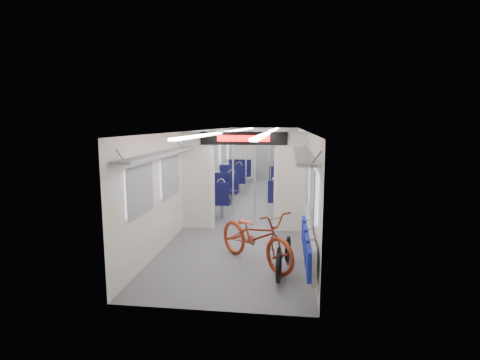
{
  "coord_description": "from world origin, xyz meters",
  "views": [
    {
      "loc": [
        1.0,
        -10.61,
        2.49
      ],
      "look_at": [
        -0.15,
        -1.58,
        1.11
      ],
      "focal_mm": 28.0,
      "sensor_mm": 36.0,
      "label": 1
    }
  ],
  "objects_px": {
    "bike_hoop_c": "(288,250)",
    "seat_bay_near_right": "(284,191)",
    "seat_bay_far_left": "(236,174)",
    "stanchion_far_right": "(269,163)",
    "bike_hoop_b": "(278,262)",
    "stanchion_near_left": "(233,177)",
    "bike_hoop_a": "(279,270)",
    "stanchion_far_left": "(246,164)",
    "seat_bay_near_left": "(219,192)",
    "bicycle": "(256,236)",
    "stanchion_near_right": "(255,179)",
    "seat_bay_far_right": "(285,176)",
    "flip_bench": "(308,244)"
  },
  "relations": [
    {
      "from": "bike_hoop_a",
      "to": "seat_bay_far_left",
      "type": "distance_m",
      "value": 8.74
    },
    {
      "from": "bike_hoop_a",
      "to": "stanchion_near_left",
      "type": "bearing_deg",
      "value": 108.95
    },
    {
      "from": "bike_hoop_a",
      "to": "stanchion_near_left",
      "type": "xyz_separation_m",
      "value": [
        -1.25,
        3.64,
        0.94
      ]
    },
    {
      "from": "bike_hoop_a",
      "to": "seat_bay_far_right",
      "type": "bearing_deg",
      "value": 89.75
    },
    {
      "from": "bike_hoop_c",
      "to": "stanchion_far_left",
      "type": "relative_size",
      "value": 0.21
    },
    {
      "from": "bike_hoop_b",
      "to": "stanchion_near_right",
      "type": "bearing_deg",
      "value": 102.26
    },
    {
      "from": "bicycle",
      "to": "stanchion_near_right",
      "type": "distance_m",
      "value": 2.72
    },
    {
      "from": "seat_bay_far_right",
      "to": "stanchion_near_left",
      "type": "xyz_separation_m",
      "value": [
        -1.29,
        -4.53,
        0.58
      ]
    },
    {
      "from": "stanchion_far_right",
      "to": "seat_bay_far_right",
      "type": "bearing_deg",
      "value": 64.25
    },
    {
      "from": "seat_bay_near_right",
      "to": "stanchion_far_right",
      "type": "height_order",
      "value": "stanchion_far_right"
    },
    {
      "from": "seat_bay_far_right",
      "to": "seat_bay_far_left",
      "type": "bearing_deg",
      "value": 169.1
    },
    {
      "from": "stanchion_near_left",
      "to": "stanchion_far_left",
      "type": "xyz_separation_m",
      "value": [
        -0.02,
        3.14,
        0.0
      ]
    },
    {
      "from": "seat_bay_near_right",
      "to": "seat_bay_far_left",
      "type": "bearing_deg",
      "value": 119.95
    },
    {
      "from": "bicycle",
      "to": "bike_hoop_c",
      "type": "bearing_deg",
      "value": -26.0
    },
    {
      "from": "stanchion_far_left",
      "to": "seat_bay_near_left",
      "type": "bearing_deg",
      "value": -105.99
    },
    {
      "from": "flip_bench",
      "to": "bike_hoop_c",
      "type": "distance_m",
      "value": 0.88
    },
    {
      "from": "stanchion_far_right",
      "to": "bike_hoop_c",
      "type": "bearing_deg",
      "value": -84.02
    },
    {
      "from": "seat_bay_far_left",
      "to": "bike_hoop_a",
      "type": "bearing_deg",
      "value": -77.87
    },
    {
      "from": "stanchion_far_right",
      "to": "stanchion_near_left",
      "type": "bearing_deg",
      "value": -102.38
    },
    {
      "from": "stanchion_far_left",
      "to": "stanchion_far_right",
      "type": "height_order",
      "value": "same"
    },
    {
      "from": "stanchion_near_left",
      "to": "bicycle",
      "type": "bearing_deg",
      "value": -74.12
    },
    {
      "from": "flip_bench",
      "to": "bike_hoop_c",
      "type": "bearing_deg",
      "value": 113.0
    },
    {
      "from": "bike_hoop_a",
      "to": "bike_hoop_c",
      "type": "distance_m",
      "value": 0.95
    },
    {
      "from": "flip_bench",
      "to": "bike_hoop_a",
      "type": "height_order",
      "value": "flip_bench"
    },
    {
      "from": "flip_bench",
      "to": "bike_hoop_b",
      "type": "relative_size",
      "value": 4.45
    },
    {
      "from": "bike_hoop_c",
      "to": "stanchion_near_left",
      "type": "xyz_separation_m",
      "value": [
        -1.39,
        2.7,
        0.94
      ]
    },
    {
      "from": "bicycle",
      "to": "flip_bench",
      "type": "bearing_deg",
      "value": -76.13
    },
    {
      "from": "bike_hoop_b",
      "to": "stanchion_far_left",
      "type": "xyz_separation_m",
      "value": [
        -1.25,
        6.47,
        0.94
      ]
    },
    {
      "from": "bicycle",
      "to": "stanchion_near_right",
      "type": "bearing_deg",
      "value": 51.13
    },
    {
      "from": "bike_hoop_b",
      "to": "seat_bay_near_right",
      "type": "height_order",
      "value": "seat_bay_near_right"
    },
    {
      "from": "bike_hoop_c",
      "to": "seat_bay_near_right",
      "type": "distance_m",
      "value": 4.36
    },
    {
      "from": "seat_bay_far_right",
      "to": "stanchion_near_right",
      "type": "height_order",
      "value": "stanchion_near_right"
    },
    {
      "from": "bike_hoop_c",
      "to": "stanchion_near_right",
      "type": "relative_size",
      "value": 0.21
    },
    {
      "from": "stanchion_near_right",
      "to": "stanchion_far_right",
      "type": "bearing_deg",
      "value": 87.22
    },
    {
      "from": "stanchion_near_left",
      "to": "seat_bay_far_left",
      "type": "bearing_deg",
      "value": 96.8
    },
    {
      "from": "bicycle",
      "to": "stanchion_near_left",
      "type": "distance_m",
      "value": 3.07
    },
    {
      "from": "bike_hoop_c",
      "to": "bike_hoop_b",
      "type": "bearing_deg",
      "value": -103.95
    },
    {
      "from": "bicycle",
      "to": "bike_hoop_c",
      "type": "xyz_separation_m",
      "value": [
        0.57,
        0.19,
        -0.3
      ]
    },
    {
      "from": "seat_bay_near_left",
      "to": "seat_bay_near_right",
      "type": "distance_m",
      "value": 1.93
    },
    {
      "from": "seat_bay_near_left",
      "to": "stanchion_far_left",
      "type": "xyz_separation_m",
      "value": [
        0.57,
        1.98,
        0.62
      ]
    },
    {
      "from": "bike_hoop_c",
      "to": "stanchion_far_left",
      "type": "xyz_separation_m",
      "value": [
        -1.41,
        5.85,
        0.94
      ]
    },
    {
      "from": "bike_hoop_a",
      "to": "stanchion_near_right",
      "type": "bearing_deg",
      "value": 101.34
    },
    {
      "from": "stanchion_far_right",
      "to": "seat_bay_near_right",
      "type": "bearing_deg",
      "value": -73.21
    },
    {
      "from": "bicycle",
      "to": "bike_hoop_c",
      "type": "distance_m",
      "value": 0.67
    },
    {
      "from": "stanchion_near_left",
      "to": "stanchion_far_left",
      "type": "bearing_deg",
      "value": 90.28
    },
    {
      "from": "bicycle",
      "to": "seat_bay_near_right",
      "type": "height_order",
      "value": "seat_bay_near_right"
    },
    {
      "from": "seat_bay_far_left",
      "to": "stanchion_near_left",
      "type": "xyz_separation_m",
      "value": [
        0.58,
        -4.89,
        0.59
      ]
    },
    {
      "from": "bike_hoop_b",
      "to": "seat_bay_near_right",
      "type": "relative_size",
      "value": 0.24
    },
    {
      "from": "bike_hoop_b",
      "to": "stanchion_near_left",
      "type": "distance_m",
      "value": 3.67
    },
    {
      "from": "seat_bay_far_left",
      "to": "stanchion_far_right",
      "type": "relative_size",
      "value": 0.95
    }
  ]
}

